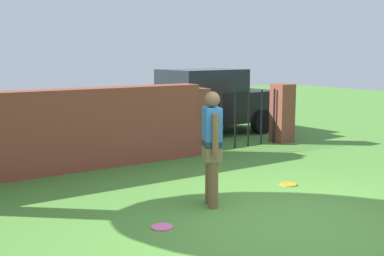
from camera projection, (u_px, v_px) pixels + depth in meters
The scene contains 7 objects.
ground_plane at pixel (286, 223), 6.23m from camera, with size 40.00×40.00×0.00m, color #4C8433.
brick_wall at pixel (57, 131), 8.79m from camera, with size 5.84×0.50×1.50m, color brown.
person at pixel (212, 143), 6.81m from camera, with size 0.35×0.50×1.62m.
fence_gate at pixel (242, 117), 11.14m from camera, with size 2.95×0.44×1.40m.
car at pixel (202, 102), 12.83m from camera, with size 4.30×2.14×1.72m.
frisbee_pink at pixel (162, 227), 6.07m from camera, with size 0.27×0.27×0.02m, color pink.
frisbee_orange at pixel (288, 184), 8.03m from camera, with size 0.27×0.27×0.02m, color orange.
Camera 1 is at (-4.31, -4.30, 2.14)m, focal length 45.89 mm.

